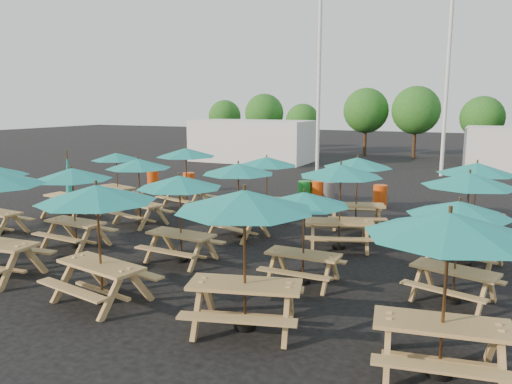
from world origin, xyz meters
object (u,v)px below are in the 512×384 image
at_px(picnic_unit_12, 245,207).
at_px(waste_bin_2, 304,192).
at_px(picnic_unit_11, 267,165).
at_px(waste_bin_5, 380,196).
at_px(picnic_unit_3, 116,159).
at_px(picnic_unit_13, 304,203).
at_px(picnic_unit_9, 180,186).
at_px(picnic_unit_19, 477,172).
at_px(waste_bin_0, 153,180).
at_px(picnic_unit_14, 341,175).
at_px(picnic_unit_10, 238,172).
at_px(picnic_unit_16, 449,233).
at_px(picnic_unit_7, 186,155).
at_px(waste_bin_3, 317,192).
at_px(waste_bin_4, 329,192).
at_px(picnic_unit_17, 459,214).
at_px(picnic_unit_15, 357,166).
at_px(picnic_unit_18, 469,184).
at_px(picnic_unit_8, 97,199).
at_px(waste_bin_1, 189,182).
at_px(picnic_unit_2, 69,190).
at_px(picnic_unit_6, 139,167).
at_px(picnic_unit_5, 72,178).

height_order(picnic_unit_12, waste_bin_2, picnic_unit_12).
relative_size(picnic_unit_11, waste_bin_5, 2.93).
relative_size(picnic_unit_3, picnic_unit_13, 1.17).
height_order(picnic_unit_9, picnic_unit_19, picnic_unit_19).
distance_m(picnic_unit_13, waste_bin_0, 13.78).
height_order(picnic_unit_9, picnic_unit_14, picnic_unit_14).
height_order(picnic_unit_3, picnic_unit_10, picnic_unit_10).
bearing_deg(picnic_unit_16, picnic_unit_7, 129.81).
bearing_deg(waste_bin_2, picnic_unit_12, -75.53).
distance_m(picnic_unit_11, waste_bin_3, 3.94).
height_order(picnic_unit_3, waste_bin_4, picnic_unit_3).
relative_size(picnic_unit_17, waste_bin_4, 2.90).
distance_m(picnic_unit_15, picnic_unit_18, 4.29).
relative_size(picnic_unit_11, picnic_unit_15, 0.90).
height_order(picnic_unit_12, picnic_unit_18, picnic_unit_12).
bearing_deg(picnic_unit_8, picnic_unit_19, 61.48).
height_order(waste_bin_1, waste_bin_5, same).
height_order(picnic_unit_10, waste_bin_2, picnic_unit_10).
distance_m(picnic_unit_2, picnic_unit_6, 3.02).
xyz_separation_m(picnic_unit_5, picnic_unit_14, (6.66, 2.97, 0.10)).
xyz_separation_m(picnic_unit_17, waste_bin_3, (-5.71, 8.71, -1.40)).
height_order(picnic_unit_7, picnic_unit_15, picnic_unit_7).
bearing_deg(picnic_unit_7, picnic_unit_8, -52.91).
bearing_deg(picnic_unit_13, picnic_unit_12, -93.34).
height_order(picnic_unit_7, waste_bin_5, picnic_unit_7).
bearing_deg(waste_bin_2, picnic_unit_9, -91.41).
distance_m(picnic_unit_16, waste_bin_0, 17.97).
height_order(picnic_unit_3, picnic_unit_17, picnic_unit_17).
height_order(picnic_unit_6, waste_bin_5, picnic_unit_6).
relative_size(picnic_unit_14, waste_bin_4, 3.35).
height_order(picnic_unit_6, waste_bin_2, picnic_unit_6).
height_order(picnic_unit_9, picnic_unit_15, picnic_unit_15).
relative_size(picnic_unit_15, picnic_unit_18, 1.01).
relative_size(picnic_unit_14, picnic_unit_15, 1.03).
distance_m(picnic_unit_3, waste_bin_0, 3.67).
bearing_deg(picnic_unit_8, picnic_unit_15, 79.65).
bearing_deg(waste_bin_2, waste_bin_3, 20.55).
relative_size(picnic_unit_13, picnic_unit_15, 0.75).
relative_size(picnic_unit_18, waste_bin_1, 3.22).
height_order(picnic_unit_2, waste_bin_1, picnic_unit_2).
height_order(picnic_unit_7, picnic_unit_18, picnic_unit_18).
height_order(picnic_unit_5, picnic_unit_18, picnic_unit_18).
bearing_deg(picnic_unit_15, waste_bin_1, 139.45).
relative_size(picnic_unit_17, waste_bin_5, 2.90).
height_order(picnic_unit_15, picnic_unit_19, picnic_unit_19).
height_order(picnic_unit_18, waste_bin_5, picnic_unit_18).
relative_size(picnic_unit_11, picnic_unit_18, 0.91).
bearing_deg(picnic_unit_14, picnic_unit_15, 75.30).
bearing_deg(waste_bin_1, waste_bin_2, -1.27).
height_order(picnic_unit_2, picnic_unit_5, picnic_unit_2).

